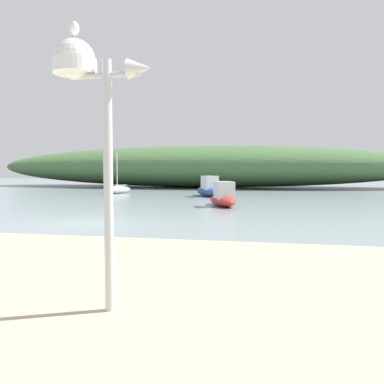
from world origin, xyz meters
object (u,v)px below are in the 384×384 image
at_px(sailboat_by_sandbar, 117,190).
at_px(seagull_on_radar, 74,28).
at_px(motorboat_outer_mooring, 223,197).
at_px(mast_structure, 86,85).
at_px(motorboat_far_left, 208,189).

bearing_deg(sailboat_by_sandbar, seagull_on_radar, -68.77).
relative_size(seagull_on_radar, motorboat_outer_mooring, 0.10).
distance_m(seagull_on_radar, motorboat_outer_mooring, 16.19).
distance_m(mast_structure, motorboat_far_left, 23.23).
bearing_deg(sailboat_by_sandbar, motorboat_far_left, -13.06).
relative_size(mast_structure, motorboat_outer_mooring, 1.00).
bearing_deg(mast_structure, sailboat_by_sandbar, 111.53).
bearing_deg(motorboat_far_left, sailboat_by_sandbar, 166.94).
height_order(mast_structure, motorboat_far_left, mast_structure).
bearing_deg(seagull_on_radar, motorboat_outer_mooring, 89.37).
xyz_separation_m(motorboat_far_left, sailboat_by_sandbar, (-7.96, 1.85, -0.22)).
bearing_deg(motorboat_outer_mooring, mast_structure, -90.06).
xyz_separation_m(motorboat_outer_mooring, motorboat_far_left, (-1.87, 7.16, 0.07)).
bearing_deg(seagull_on_radar, mast_structure, -6.07).
bearing_deg(sailboat_by_sandbar, mast_structure, -68.47).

